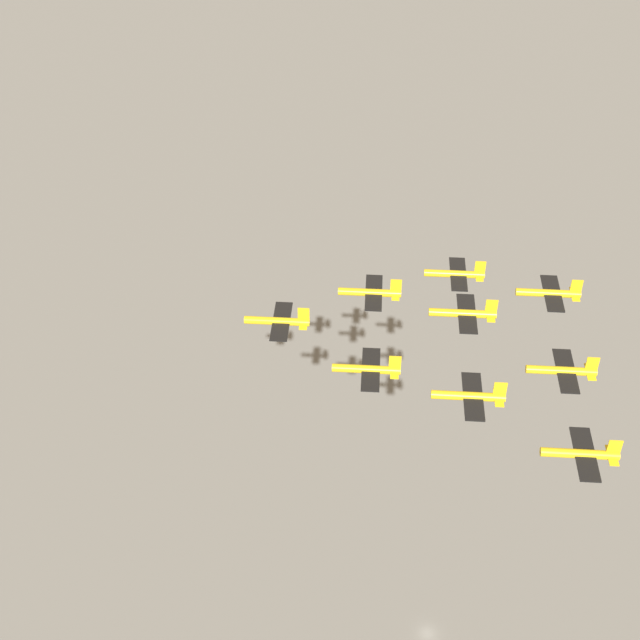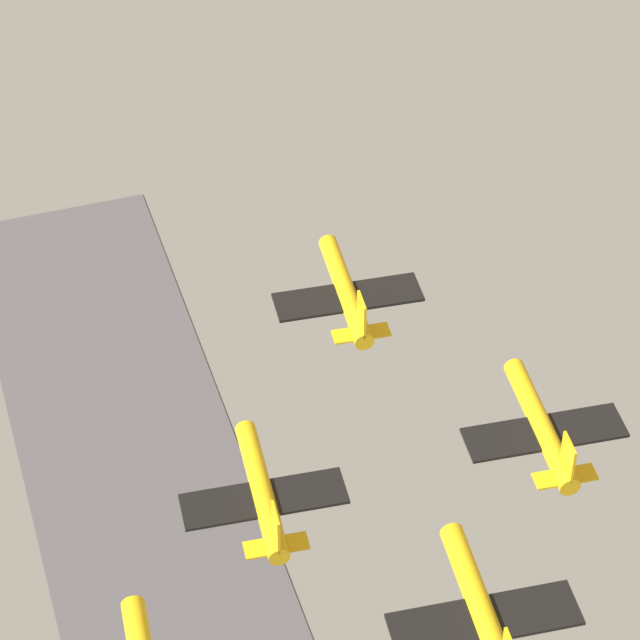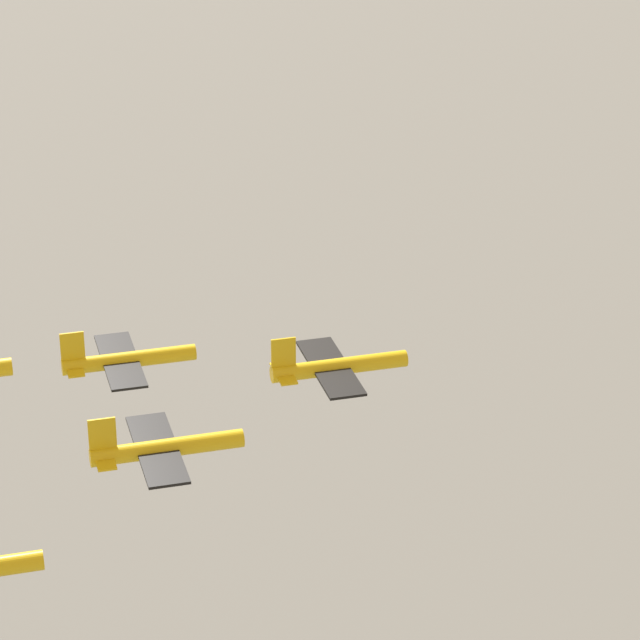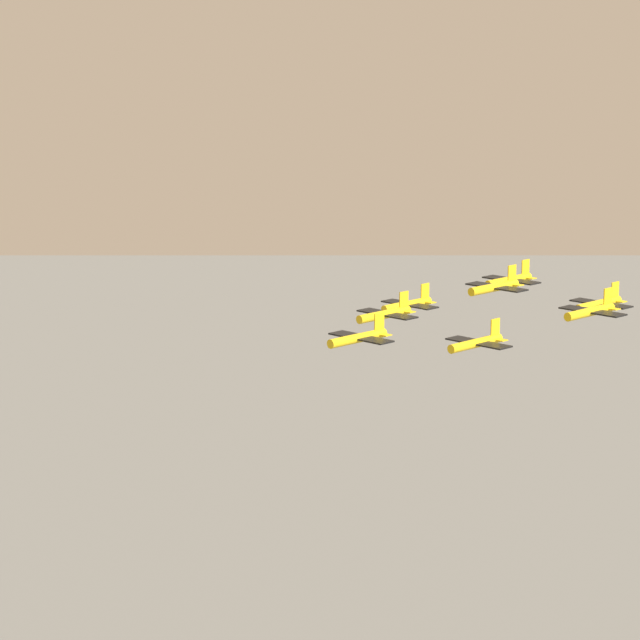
{
  "view_description": "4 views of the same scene",
  "coord_description": "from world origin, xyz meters",
  "px_view_note": "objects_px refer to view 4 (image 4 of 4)",
  "views": [
    {
      "loc": [
        -111.69,
        51.13,
        197.65
      ],
      "look_at": [
        -19.15,
        31.13,
        120.16
      ],
      "focal_mm": 50.0,
      "sensor_mm": 36.0,
      "label": 1
    },
    {
      "loc": [
        -50.92,
        -19.26,
        176.39
      ],
      "look_at": [
        -19.64,
        37.17,
        118.36
      ],
      "focal_mm": 85.0,
      "sensor_mm": 36.0,
      "label": 2
    },
    {
      "loc": [
        55.18,
        -9.57,
        164.19
      ],
      "look_at": [
        -19.98,
        36.65,
        122.74
      ],
      "focal_mm": 85.0,
      "sensor_mm": 36.0,
      "label": 3
    },
    {
      "loc": [
        -96.97,
        189.2,
        157.09
      ],
      "look_at": [
        -15.41,
        41.09,
        122.75
      ],
      "focal_mm": 85.0,
      "sensor_mm": 36.0,
      "label": 4
    }
  ],
  "objects_px": {
    "jet_5": "(409,304)",
    "jet_7": "(600,303)",
    "jet_4": "(495,287)",
    "jet_0": "(360,337)",
    "jet_2": "(386,314)",
    "jet_3": "(591,311)",
    "jet_1": "(477,343)",
    "jet_8": "(510,280)"
  },
  "relations": [
    {
      "from": "jet_2",
      "to": "jet_3",
      "type": "distance_m",
      "value": 25.47
    },
    {
      "from": "jet_1",
      "to": "jet_8",
      "type": "distance_m",
      "value": 29.2
    },
    {
      "from": "jet_2",
      "to": "jet_8",
      "type": "height_order",
      "value": "jet_8"
    },
    {
      "from": "jet_0",
      "to": "jet_2",
      "type": "distance_m",
      "value": 14.54
    },
    {
      "from": "jet_0",
      "to": "jet_8",
      "type": "bearing_deg",
      "value": -78.91
    },
    {
      "from": "jet_1",
      "to": "jet_4",
      "type": "distance_m",
      "value": 15.13
    },
    {
      "from": "jet_8",
      "to": "jet_1",
      "type": "bearing_deg",
      "value": 120.47
    },
    {
      "from": "jet_4",
      "to": "jet_5",
      "type": "distance_m",
      "value": 15.35
    },
    {
      "from": "jet_2",
      "to": "jet_3",
      "type": "bearing_deg",
      "value": -150.46
    },
    {
      "from": "jet_4",
      "to": "jet_5",
      "type": "bearing_deg",
      "value": 0.0
    },
    {
      "from": "jet_0",
      "to": "jet_2",
      "type": "xyz_separation_m",
      "value": [
        3.58,
        -14.09,
        -0.01
      ]
    },
    {
      "from": "jet_3",
      "to": "jet_7",
      "type": "xyz_separation_m",
      "value": [
        3.58,
        -14.09,
        -1.74
      ]
    },
    {
      "from": "jet_4",
      "to": "jet_5",
      "type": "height_order",
      "value": "jet_4"
    },
    {
      "from": "jet_2",
      "to": "jet_4",
      "type": "relative_size",
      "value": 1.0
    },
    {
      "from": "jet_4",
      "to": "jet_7",
      "type": "relative_size",
      "value": 1.0
    },
    {
      "from": "jet_1",
      "to": "jet_7",
      "type": "bearing_deg",
      "value": -90.0
    },
    {
      "from": "jet_5",
      "to": "jet_7",
      "type": "relative_size",
      "value": 1.0
    },
    {
      "from": "jet_0",
      "to": "jet_1",
      "type": "relative_size",
      "value": 1.0
    },
    {
      "from": "jet_3",
      "to": "jet_7",
      "type": "height_order",
      "value": "jet_3"
    },
    {
      "from": "jet_4",
      "to": "jet_7",
      "type": "bearing_deg",
      "value": -120.47
    },
    {
      "from": "jet_1",
      "to": "jet_4",
      "type": "bearing_deg",
      "value": -59.53
    },
    {
      "from": "jet_4",
      "to": "jet_1",
      "type": "bearing_deg",
      "value": 120.47
    },
    {
      "from": "jet_3",
      "to": "jet_8",
      "type": "distance_m",
      "value": 25.42
    },
    {
      "from": "jet_3",
      "to": "jet_1",
      "type": "bearing_deg",
      "value": 59.53
    },
    {
      "from": "jet_0",
      "to": "jet_3",
      "type": "relative_size",
      "value": 1.0
    },
    {
      "from": "jet_0",
      "to": "jet_5",
      "type": "relative_size",
      "value": 1.0
    },
    {
      "from": "jet_5",
      "to": "jet_8",
      "type": "distance_m",
      "value": 14.79
    },
    {
      "from": "jet_3",
      "to": "jet_8",
      "type": "relative_size",
      "value": 1.0
    },
    {
      "from": "jet_3",
      "to": "jet_4",
      "type": "xyz_separation_m",
      "value": [
        14.16,
        -4.11,
        1.1
      ]
    },
    {
      "from": "jet_2",
      "to": "jet_5",
      "type": "xyz_separation_m",
      "value": [
        3.58,
        -14.09,
        -1.48
      ]
    },
    {
      "from": "jet_2",
      "to": "jet_8",
      "type": "bearing_deg",
      "value": -90.0
    },
    {
      "from": "jet_2",
      "to": "jet_7",
      "type": "relative_size",
      "value": 1.0
    },
    {
      "from": "jet_0",
      "to": "jet_4",
      "type": "distance_m",
      "value": 25.22
    },
    {
      "from": "jet_3",
      "to": "jet_5",
      "type": "bearing_deg",
      "value": 0.0
    },
    {
      "from": "jet_5",
      "to": "jet_8",
      "type": "xyz_separation_m",
      "value": [
        -10.57,
        -9.98,
        2.7
      ]
    },
    {
      "from": "jet_7",
      "to": "jet_3",
      "type": "bearing_deg",
      "value": 120.47
    },
    {
      "from": "jet_1",
      "to": "jet_7",
      "type": "relative_size",
      "value": 1.0
    },
    {
      "from": "jet_2",
      "to": "jet_5",
      "type": "relative_size",
      "value": 1.0
    },
    {
      "from": "jet_3",
      "to": "jet_4",
      "type": "bearing_deg",
      "value": 0.0
    },
    {
      "from": "jet_4",
      "to": "jet_2",
      "type": "bearing_deg",
      "value": 59.53
    },
    {
      "from": "jet_1",
      "to": "jet_8",
      "type": "bearing_deg",
      "value": -59.53
    },
    {
      "from": "jet_1",
      "to": "jet_5",
      "type": "bearing_deg",
      "value": -29.54
    }
  ]
}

